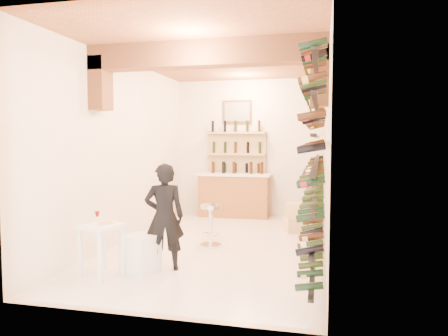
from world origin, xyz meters
name	(u,v)px	position (x,y,z in m)	size (l,w,h in m)	color
ground	(220,245)	(0.00, 0.00, 0.00)	(6.00, 6.00, 0.00)	white
room_shell	(216,112)	(0.00, -0.26, 2.25)	(3.52, 6.02, 3.21)	silver
wine_rack	(313,155)	(1.53, 0.00, 1.55)	(0.32, 5.70, 2.56)	black
back_counter	(234,194)	(-0.30, 2.65, 0.53)	(1.70, 0.62, 1.29)	#9B6330
back_shelving	(236,166)	(-0.30, 2.89, 1.17)	(1.40, 0.31, 2.73)	tan
tasting_table	(102,234)	(-1.12, -1.95, 0.57)	(0.61, 0.61, 0.84)	white
white_stool	(141,254)	(-0.71, -1.67, 0.26)	(0.41, 0.41, 0.51)	white
person	(164,217)	(-0.43, -1.49, 0.74)	(0.54, 0.36, 1.48)	black
chrome_barstool	(211,222)	(-0.14, -0.09, 0.41)	(0.36, 0.36, 0.71)	silver
crate_lower	(298,225)	(1.25, 1.31, 0.15)	(0.49, 0.34, 0.29)	#DAB577
crate_upper	(298,210)	(1.25, 1.31, 0.43)	(0.46, 0.32, 0.27)	#DAB577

